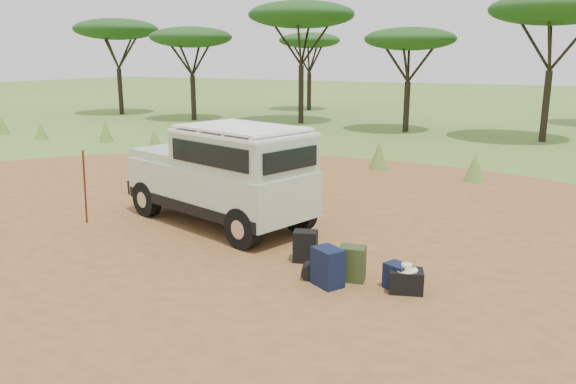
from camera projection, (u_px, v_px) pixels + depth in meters
The scene contains 13 objects.
ground at pixel (213, 252), 10.17m from camera, with size 140.00×140.00×0.00m, color #51782A.
dirt_clearing at pixel (213, 252), 10.17m from camera, with size 23.00×23.00×0.01m, color olive.
grass_fringe at pixel (381, 158), 17.43m from camera, with size 36.60×1.60×0.90m.
acacia_treeline at pixel (480, 25), 25.60m from camera, with size 46.70×13.20×6.26m.
safari_vehicle at pixel (223, 177), 11.62m from camera, with size 4.65×2.80×2.13m.
walking_staff at pixel (85, 188), 11.59m from camera, with size 0.04×0.04×1.68m, color maroon.
backpack_black at pixel (305, 246), 9.65m from camera, with size 0.40×0.30×0.55m, color black.
backpack_navy at pixel (328, 267), 8.61m from camera, with size 0.47×0.33×0.61m, color #111A35.
backpack_olive at pixel (352, 264), 8.82m from camera, with size 0.41×0.29×0.56m, color #33431F.
duffel_navy at pixel (397, 277), 8.50m from camera, with size 0.36×0.27×0.41m, color #111A35.
hard_case at pixel (406, 281), 8.41m from camera, with size 0.50×0.35×0.35m, color black.
stuff_sack at pixel (310, 271), 8.92m from camera, with size 0.27×0.27×0.27m, color black.
safari_hat at pixel (407, 268), 8.36m from camera, with size 0.33×0.33×0.10m.
Camera 1 is at (5.79, -7.82, 3.44)m, focal length 35.00 mm.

